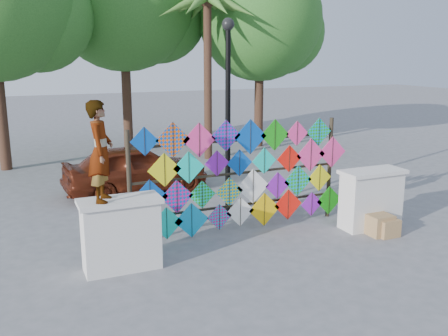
{
  "coord_description": "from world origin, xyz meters",
  "views": [
    {
      "loc": [
        -4.32,
        -8.38,
        3.69
      ],
      "look_at": [
        -0.41,
        0.6,
        1.44
      ],
      "focal_mm": 40.0,
      "sensor_mm": 36.0,
      "label": 1
    }
  ],
  "objects": [
    {
      "name": "parapet_right",
      "position": [
        2.7,
        -0.2,
        0.65
      ],
      "size": [
        1.4,
        0.65,
        1.28
      ],
      "color": "silver",
      "rests_on": "ground"
    },
    {
      "name": "cardboard_box_near",
      "position": [
        2.58,
        -0.65,
        0.22
      ],
      "size": [
        0.49,
        0.43,
        0.43
      ],
      "primitive_type": "cube",
      "color": "#AD8453",
      "rests_on": "ground"
    },
    {
      "name": "palm_tree",
      "position": [
        2.2,
        8.0,
        4.95
      ],
      "size": [
        3.62,
        3.62,
        5.83
      ],
      "color": "#4F3221",
      "rests_on": "ground"
    },
    {
      "name": "lamppost",
      "position": [
        0.3,
        2.0,
        2.69
      ],
      "size": [
        0.28,
        0.28,
        4.46
      ],
      "color": "black",
      "rests_on": "ground"
    },
    {
      "name": "parapet_left",
      "position": [
        -2.7,
        -0.2,
        0.65
      ],
      "size": [
        1.4,
        0.65,
        1.28
      ],
      "color": "silver",
      "rests_on": "ground"
    },
    {
      "name": "ground",
      "position": [
        0.0,
        0.0,
        0.0
      ],
      "size": [
        80.0,
        80.0,
        0.0
      ],
      "primitive_type": "plane",
      "color": "gray",
      "rests_on": "ground"
    },
    {
      "name": "sedan",
      "position": [
        -1.25,
        4.64,
        0.66
      ],
      "size": [
        3.98,
        1.86,
        1.32
      ],
      "primitive_type": "imported",
      "rotation": [
        0.0,
        0.0,
        1.65
      ],
      "color": "#591F0F",
      "rests_on": "ground"
    },
    {
      "name": "cardboard_box_far",
      "position": [
        2.67,
        -0.76,
        0.18
      ],
      "size": [
        0.43,
        0.4,
        0.37
      ],
      "primitive_type": "cube",
      "color": "#AD8453",
      "rests_on": "ground"
    },
    {
      "name": "kite_rack",
      "position": [
        0.07,
        0.73,
        1.21
      ],
      "size": [
        4.98,
        0.24,
        2.42
      ],
      "color": "black",
      "rests_on": "ground"
    },
    {
      "name": "vendor_woman",
      "position": [
        -2.97,
        -0.2,
        2.12
      ],
      "size": [
        0.58,
        0.71,
        1.69
      ],
      "primitive_type": "imported",
      "rotation": [
        0.0,
        0.0,
        1.23
      ],
      "color": "#99999E",
      "rests_on": "parapet_left"
    },
    {
      "name": "tree_east",
      "position": [
        5.09,
        9.53,
        4.99
      ],
      "size": [
        5.4,
        4.8,
        7.42
      ],
      "color": "#4F3221",
      "rests_on": "ground"
    }
  ]
}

